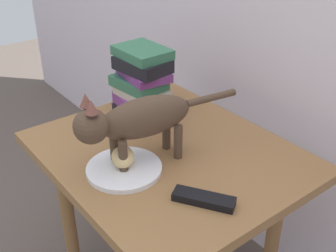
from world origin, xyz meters
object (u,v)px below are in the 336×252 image
object	(u,v)px
bread_roll	(124,158)
book_stack	(142,83)
plate	(124,169)
side_table	(168,174)
tv_remote	(204,199)
cat	(136,120)

from	to	relation	value
bread_roll	book_stack	world-z (taller)	book_stack
plate	book_stack	world-z (taller)	book_stack
book_stack	bread_roll	bearing A→B (deg)	-43.58
side_table	tv_remote	size ratio (longest dim) A/B	4.92
cat	plate	bearing A→B (deg)	-78.68
side_table	cat	world-z (taller)	cat
bread_roll	cat	bearing A→B (deg)	96.63
plate	tv_remote	xyz separation A→B (m)	(0.23, 0.08, 0.00)
cat	book_stack	xyz separation A→B (m)	(-0.23, 0.17, -0.02)
side_table	plate	bearing A→B (deg)	-86.49
bread_roll	plate	bearing A→B (deg)	-37.14
bread_roll	tv_remote	world-z (taller)	bread_roll
side_table	plate	xyz separation A→B (m)	(0.01, -0.15, 0.09)
cat	book_stack	bearing A→B (deg)	142.64
bread_roll	book_stack	xyz separation A→B (m)	(-0.23, 0.22, 0.07)
plate	book_stack	xyz separation A→B (m)	(-0.24, 0.23, 0.11)
book_stack	cat	bearing A→B (deg)	-37.36
side_table	book_stack	world-z (taller)	book_stack
plate	tv_remote	size ratio (longest dim) A/B	1.34
book_stack	tv_remote	bearing A→B (deg)	-17.39
tv_remote	cat	bearing A→B (deg)	154.68
side_table	tv_remote	distance (m)	0.26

